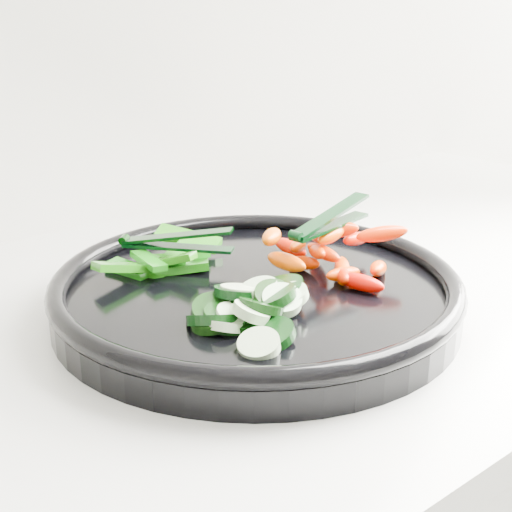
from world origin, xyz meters
TOP-DOWN VIEW (x-y plane):
  - veggie_tray at (0.29, 1.66)m, footprint 0.43×0.43m
  - cucumber_pile at (0.24, 1.61)m, footprint 0.13×0.12m
  - carrot_pile at (0.36, 1.65)m, footprint 0.14×0.16m
  - pepper_pile at (0.25, 1.76)m, footprint 0.15×0.10m
  - tong_carrot at (0.37, 1.65)m, footprint 0.11×0.04m
  - tong_pepper at (0.26, 1.75)m, footprint 0.08×0.10m

SIDE VIEW (x-z plane):
  - veggie_tray at x=0.29m, z-range 0.93..0.97m
  - pepper_pile at x=0.25m, z-range 0.94..0.98m
  - cucumber_pile at x=0.24m, z-range 0.94..0.98m
  - carrot_pile at x=0.36m, z-range 0.95..1.00m
  - tong_pepper at x=0.26m, z-range 0.97..0.99m
  - tong_carrot at x=0.37m, z-range 0.99..1.02m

